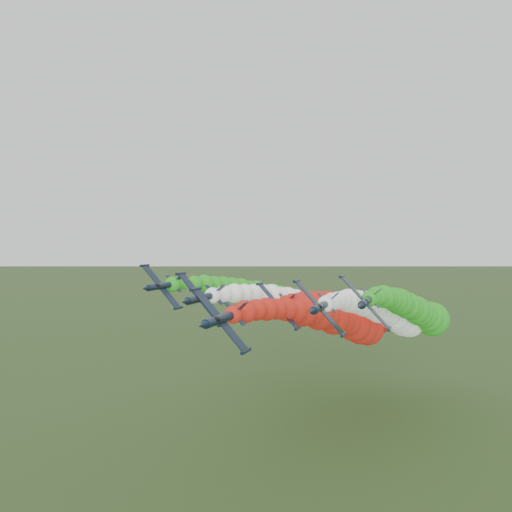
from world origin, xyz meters
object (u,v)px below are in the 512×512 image
object	(u,v)px
jet_inner_left	(320,310)
jet_outer_left	(280,300)
jet_inner_right	(391,314)
jet_lead	(342,322)
jet_trail	(357,312)
jet_outer_right	(418,312)

from	to	relation	value
jet_inner_left	jet_outer_left	bearing A→B (deg)	145.54
jet_inner_left	jet_inner_right	xyz separation A→B (m)	(18.21, 1.59, -0.61)
jet_inner_left	jet_outer_left	xyz separation A→B (m)	(-14.21, 9.75, 1.02)
jet_lead	jet_outer_left	xyz separation A→B (m)	(-22.21, 22.47, 1.94)
jet_trail	jet_outer_left	bearing A→B (deg)	-170.57
jet_inner_left	jet_outer_right	world-z (taller)	jet_inner_left
jet_inner_left	jet_trail	xyz separation A→B (m)	(7.83, 13.41, -2.13)
jet_inner_right	jet_outer_right	bearing A→B (deg)	35.79
jet_inner_right	jet_outer_left	bearing A→B (deg)	165.87
jet_inner_right	jet_trail	world-z (taller)	jet_inner_right
jet_inner_right	jet_outer_left	size ratio (longest dim) A/B	1.00
jet_outer_right	jet_lead	bearing A→B (deg)	-131.36
jet_inner_right	jet_outer_left	xyz separation A→B (m)	(-32.42, 8.16, 1.62)
jet_lead	jet_outer_right	distance (m)	25.32
jet_lead	jet_inner_left	distance (m)	15.05
jet_inner_left	jet_outer_left	world-z (taller)	jet_outer_left
jet_outer_left	jet_inner_right	bearing A→B (deg)	-14.13
jet_outer_right	jet_trail	size ratio (longest dim) A/B	1.00
jet_lead	jet_trail	xyz separation A→B (m)	(-0.17, 26.12, -1.21)
jet_inner_left	jet_trail	world-z (taller)	jet_inner_left
jet_inner_right	jet_outer_right	size ratio (longest dim) A/B	0.99
jet_inner_right	jet_trail	size ratio (longest dim) A/B	1.00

